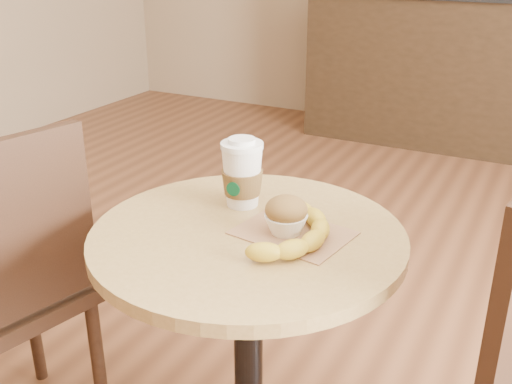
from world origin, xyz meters
TOP-DOWN VIEW (x-y plane):
  - cafe_table at (0.01, -0.06)m, footprint 0.70×0.70m
  - chair_left at (-0.60, -0.25)m, footprint 0.50×0.50m
  - service_counter at (0.00, 3.18)m, footprint 2.30×0.65m
  - kraft_bag at (0.10, -0.03)m, footprint 0.27×0.22m
  - coffee_cup at (-0.07, 0.06)m, footprint 0.10×0.10m
  - muffin at (0.09, -0.04)m, footprint 0.10×0.10m
  - banana at (0.13, -0.06)m, footprint 0.17×0.30m

SIDE VIEW (x-z plane):
  - chair_left at x=-0.60m, z-range 0.05..1.00m
  - service_counter at x=0.00m, z-range 0.00..1.04m
  - cafe_table at x=0.01m, z-range 0.16..0.91m
  - kraft_bag at x=0.10m, z-range 0.75..0.75m
  - banana at x=0.13m, z-range 0.75..0.79m
  - muffin at x=0.09m, z-range 0.75..0.84m
  - coffee_cup at x=-0.07m, z-range 0.74..0.91m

